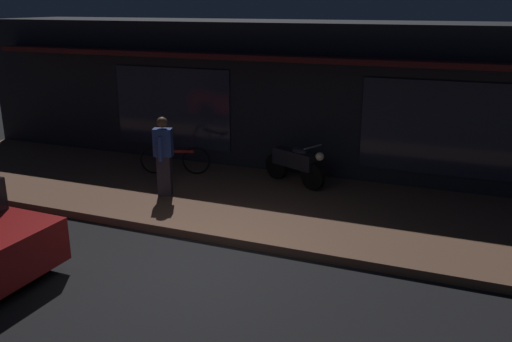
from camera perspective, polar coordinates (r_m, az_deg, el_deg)
ground_plane at (r=8.76m, az=-6.73°, el=-10.21°), size 60.00×60.00×0.00m
sidewalk_slab at (r=11.22m, az=0.57°, el=-3.36°), size 18.00×4.00×0.15m
storefront_building at (r=13.89m, az=5.74°, el=7.96°), size 18.00×3.30×3.60m
motorcycle at (r=12.01m, az=4.17°, el=0.87°), size 1.59×0.89×0.97m
bicycle_parked at (r=12.90m, az=-8.51°, el=1.24°), size 1.58×0.64×0.91m
person_photographer at (r=11.35m, az=-9.68°, el=1.70°), size 0.43×0.61×1.67m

